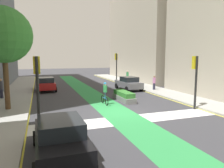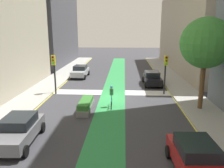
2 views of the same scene
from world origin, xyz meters
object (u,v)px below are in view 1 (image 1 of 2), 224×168
cyclist_in_lane (105,93)px  pedestrian_sidewalk_right_b (154,83)px  car_grey_right_far (129,83)px  car_red_left_far (46,84)px  street_tree_near (3,35)px  pedestrian_sidewalk_left_a (1,88)px  median_planter (124,96)px  car_black_left_near (60,137)px  traffic_signal_far_right (116,63)px  pedestrian_sidewalk_right_a (127,76)px  traffic_signal_near_right (195,72)px  traffic_signal_near_left (37,78)px

cyclist_in_lane → pedestrian_sidewalk_right_b: bearing=32.9°
car_grey_right_far → car_red_left_far: bearing=164.9°
street_tree_near → pedestrian_sidewalk_right_b: bearing=17.0°
pedestrian_sidewalk_left_a → pedestrian_sidewalk_right_b: pedestrian_sidewalk_left_a is taller
median_planter → car_black_left_near: bearing=-125.3°
pedestrian_sidewalk_left_a → median_planter: pedestrian_sidewalk_left_a is taller
traffic_signal_far_right → pedestrian_sidewalk_right_a: 2.60m
pedestrian_sidewalk_left_a → cyclist_in_lane: bearing=-30.8°
traffic_signal_far_right → pedestrian_sidewalk_right_b: bearing=-76.9°
pedestrian_sidewalk_right_b → street_tree_near: 15.98m
traffic_signal_near_right → pedestrian_sidewalk_right_a: traffic_signal_near_right is taller
car_black_left_near → cyclist_in_lane: 9.20m
car_red_left_far → cyclist_in_lane: cyclist_in_lane is taller
traffic_signal_near_right → pedestrian_sidewalk_left_a: 16.66m
pedestrian_sidewalk_left_a → traffic_signal_near_right: bearing=-31.0°
cyclist_in_lane → pedestrian_sidewalk_left_a: 9.69m
cyclist_in_lane → pedestrian_sidewalk_left_a: pedestrian_sidewalk_left_a is taller
cyclist_in_lane → median_planter: bearing=23.6°
pedestrian_sidewalk_right_a → pedestrian_sidewalk_right_b: size_ratio=1.12×
car_black_left_near → pedestrian_sidewalk_right_b: (11.79, 12.93, 0.16)m
car_grey_right_far → median_planter: (-2.93, -5.61, -0.40)m
traffic_signal_far_right → street_tree_near: street_tree_near is taller
car_red_left_far → car_black_left_near: bearing=-90.1°
traffic_signal_near_right → median_planter: size_ratio=1.18×
traffic_signal_near_right → car_grey_right_far: (-0.89, 10.08, -1.98)m
median_planter → traffic_signal_near_right: bearing=-49.5°
pedestrian_sidewalk_right_a → traffic_signal_near_left: bearing=-127.5°
car_red_left_far → car_grey_right_far: size_ratio=1.00×
pedestrian_sidewalk_right_b → car_black_left_near: bearing=-132.4°
pedestrian_sidewalk_left_a → pedestrian_sidewalk_right_b: 15.78m
traffic_signal_near_right → street_tree_near: size_ratio=0.55×
street_tree_near → traffic_signal_near_right: bearing=-16.6°
traffic_signal_near_right → traffic_signal_far_right: 16.11m
car_red_left_far → street_tree_near: 10.24m
pedestrian_sidewalk_right_b → cyclist_in_lane: bearing=-147.1°
car_grey_right_far → pedestrian_sidewalk_right_a: (2.17, 5.34, 0.27)m
street_tree_near → traffic_signal_near_left: bearing=-64.7°
traffic_signal_near_right → pedestrian_sidewalk_right_b: bearing=79.3°
traffic_signal_near_right → cyclist_in_lane: 7.11m
traffic_signal_near_left → car_black_left_near: bearing=-78.9°
traffic_signal_near_left → pedestrian_sidewalk_left_a: size_ratio=2.19×
traffic_signal_near_left → car_grey_right_far: (10.09, 10.65, -1.95)m
traffic_signal_near_right → car_red_left_far: traffic_signal_near_right is taller
traffic_signal_near_right → cyclist_in_lane: (-5.87, 3.58, -1.81)m
car_black_left_near → median_planter: car_black_left_near is taller
car_black_left_near → median_planter: 11.05m
car_black_left_near → car_red_left_far: same height
traffic_signal_far_right → pedestrian_sidewalk_left_a: size_ratio=2.47×
traffic_signal_far_right → pedestrian_sidewalk_right_b: 8.18m
traffic_signal_near_right → traffic_signal_near_left: bearing=-177.0°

